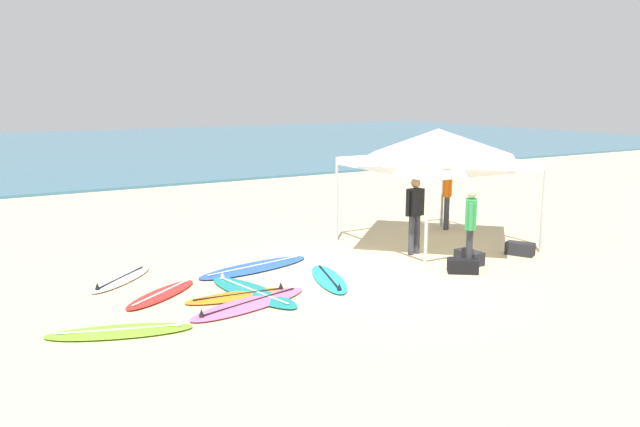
{
  "coord_description": "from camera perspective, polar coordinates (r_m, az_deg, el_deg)",
  "views": [
    {
      "loc": [
        -7.23,
        -10.02,
        3.59
      ],
      "look_at": [
        -0.49,
        1.47,
        1.0
      ],
      "focal_mm": 35.55,
      "sensor_mm": 36.0,
      "label": 1
    }
  ],
  "objects": [
    {
      "name": "surfboard_lime",
      "position": [
        10.13,
        -17.56,
        -10.08
      ],
      "size": [
        2.24,
        1.24,
        0.19
      ],
      "color": "#7AD12D",
      "rests_on": "ground"
    },
    {
      "name": "surfboard_red",
      "position": [
        11.69,
        -14.07,
        -7.04
      ],
      "size": [
        1.76,
        1.48,
        0.19
      ],
      "color": "red",
      "rests_on": "ground"
    },
    {
      "name": "surfboard_teal",
      "position": [
        11.54,
        -6.09,
        -7.02
      ],
      "size": [
        1.11,
        2.48,
        0.19
      ],
      "color": "#19847F",
      "rests_on": "ground"
    },
    {
      "name": "person_black",
      "position": [
        14.12,
        8.54,
        0.26
      ],
      "size": [
        0.55,
        0.26,
        1.71
      ],
      "color": "#383842",
      "rests_on": "ground"
    },
    {
      "name": "surfboard_cyan",
      "position": [
        12.23,
        0.81,
        -5.9
      ],
      "size": [
        1.08,
        2.01,
        0.19
      ],
      "color": "#23B2CC",
      "rests_on": "ground"
    },
    {
      "name": "sea",
      "position": [
        42.3,
        -20.54,
        5.51
      ],
      "size": [
        80.0,
        36.0,
        0.1
      ],
      "primitive_type": "cube",
      "color": "#386B84",
      "rests_on": "ground"
    },
    {
      "name": "surfboard_pink",
      "position": [
        10.93,
        -6.38,
        -8.06
      ],
      "size": [
        2.49,
        1.26,
        0.19
      ],
      "color": "pink",
      "rests_on": "ground"
    },
    {
      "name": "surfboard_white",
      "position": [
        12.79,
        -17.5,
        -5.67
      ],
      "size": [
        1.65,
        1.61,
        0.19
      ],
      "color": "white",
      "rests_on": "ground"
    },
    {
      "name": "canopy_tent",
      "position": [
        14.67,
        10.56,
        6.12
      ],
      "size": [
        3.44,
        3.44,
        2.75
      ],
      "color": "#B7B7BC",
      "rests_on": "ground"
    },
    {
      "name": "person_orange",
      "position": [
        16.86,
        11.39,
        1.91
      ],
      "size": [
        0.42,
        0.41,
        1.71
      ],
      "color": "#383842",
      "rests_on": "ground"
    },
    {
      "name": "gear_bag_by_pole",
      "position": [
        13.04,
        12.73,
        -4.63
      ],
      "size": [
        0.67,
        0.61,
        0.28
      ],
      "primitive_type": "cube",
      "rotation": [
        0.0,
        0.0,
        2.52
      ],
      "color": "black",
      "rests_on": "ground"
    },
    {
      "name": "ground_plane",
      "position": [
        12.87,
        5.22,
        -5.24
      ],
      "size": [
        80.0,
        80.0,
        0.0
      ],
      "primitive_type": "plane",
      "color": "beige"
    },
    {
      "name": "person_green",
      "position": [
        12.99,
        13.39,
        -0.86
      ],
      "size": [
        0.41,
        0.43,
        1.71
      ],
      "color": "#2D2D33",
      "rests_on": "ground"
    },
    {
      "name": "surfboard_blue",
      "position": [
        13.09,
        -5.89,
        -4.82
      ],
      "size": [
        2.67,
        1.15,
        0.19
      ],
      "color": "blue",
      "rests_on": "ground"
    },
    {
      "name": "gear_bag_near_tent",
      "position": [
        13.73,
        13.29,
        -3.86
      ],
      "size": [
        0.34,
        0.61,
        0.28
      ],
      "primitive_type": "cube",
      "rotation": [
        0.0,
        0.0,
        1.61
      ],
      "color": "#232328",
      "rests_on": "ground"
    },
    {
      "name": "gear_bag_on_sand",
      "position": [
        14.75,
        17.56,
        -3.05
      ],
      "size": [
        0.56,
        0.68,
        0.28
      ],
      "primitive_type": "cube",
      "rotation": [
        0.0,
        0.0,
        2.05
      ],
      "color": "#232328",
      "rests_on": "ground"
    },
    {
      "name": "surfboard_orange",
      "position": [
        11.35,
        -7.26,
        -7.35
      ],
      "size": [
        1.98,
        0.72,
        0.19
      ],
      "color": "orange",
      "rests_on": "ground"
    }
  ]
}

